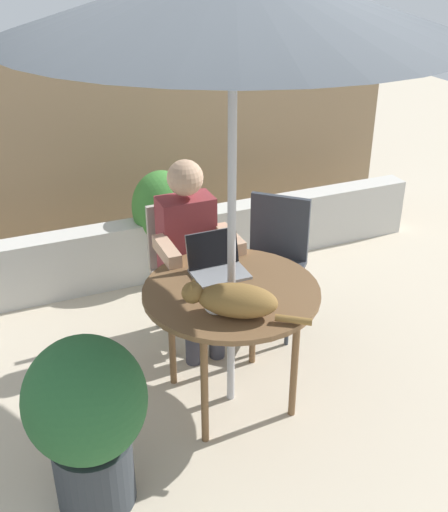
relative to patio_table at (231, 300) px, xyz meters
name	(u,v)px	position (x,y,z in m)	size (l,w,h in m)	color
ground_plane	(231,397)	(0.00, 0.00, -0.67)	(14.00, 14.00, 0.00)	beige
fence_back	(117,143)	(0.00, 2.39, 0.18)	(5.12, 0.08, 1.70)	#937756
planter_wall_low	(150,249)	(0.00, 1.57, -0.43)	(4.61, 0.20, 0.48)	beige
patio_table	(231,300)	(0.00, 0.00, 0.00)	(0.96, 0.96, 0.74)	brown
chair_occupied	(183,260)	(0.00, 0.79, -0.14)	(0.40, 0.40, 0.90)	#B2A899
chair_empty	(275,252)	(0.60, 0.64, -0.14)	(0.57, 0.57, 0.90)	#33383F
person_seated	(191,247)	(0.00, 0.63, 0.03)	(0.48, 0.48, 1.24)	maroon
laptop	(216,261)	(0.00, 0.21, 0.13)	(0.30, 0.25, 0.21)	gray
cat	(233,300)	(-0.09, -0.23, 0.15)	(0.55, 0.43, 0.17)	olive
potted_plant_near_fence	(163,221)	(0.11, 1.57, -0.22)	(0.46, 0.46, 0.86)	#33383D
potted_plant_by_chair	(87,416)	(-0.88, -0.42, -0.16)	(0.55, 0.55, 0.91)	#33383D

